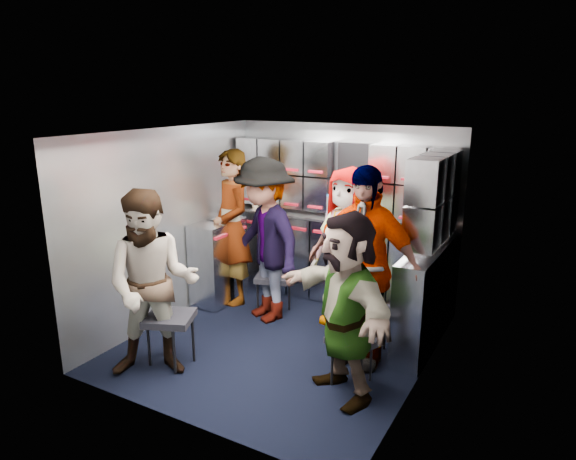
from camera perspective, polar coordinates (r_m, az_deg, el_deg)
The scene contains 29 objects.
floor at distance 5.33m, azimuth -0.72°, elevation -12.31°, with size 3.00×3.00×0.00m, color black.
wall_back at distance 6.24m, azimuth 6.16°, elevation 2.01°, with size 2.80×0.04×2.10m, color #989EA6.
wall_left at distance 5.74m, azimuth -12.94°, elevation 0.56°, with size 0.04×3.00×2.10m, color #989EA6.
wall_right at distance 4.44m, azimuth 15.13°, elevation -3.91°, with size 0.04×3.00×2.10m, color #989EA6.
ceiling at distance 4.75m, azimuth -0.80°, elevation 10.81°, with size 2.80×3.00×0.02m, color silver.
cart_bank_back at distance 6.20m, azimuth 5.24°, elevation -3.37°, with size 2.68×0.38×0.99m, color #A3A9B4.
cart_bank_left at distance 6.18m, azimuth -7.72°, elevation -3.52°, with size 0.38×0.76×0.99m, color #A3A9B4.
counter at distance 6.06m, azimuth 5.36°, elevation 1.29°, with size 2.68×0.42×0.03m, color silver.
locker_bank_back at distance 6.02m, azimuth 5.71°, elevation 5.81°, with size 2.68×0.28×0.82m, color #A3A9B4.
locker_bank_right at distance 5.02m, azimuth 15.84°, elevation 3.44°, with size 0.28×1.00×0.82m, color #A3A9B4.
right_cabinet at distance 5.21m, azimuth 14.79°, elevation -7.47°, with size 0.28×1.20×1.00m, color #A3A9B4.
coffee_niche at distance 6.01m, azimuth 7.51°, elevation 5.54°, with size 0.46×0.16×0.84m, color black, non-canonical shape.
red_latch_strip at distance 5.92m, azimuth 4.54°, elevation -0.38°, with size 2.60×0.02×0.03m, color #A61223.
jump_seat_near_left at distance 4.88m, azimuth -13.01°, elevation -9.78°, with size 0.53×0.52×0.49m.
jump_seat_mid_left at distance 5.86m, azimuth -1.63°, elevation -5.46°, with size 0.47×0.46×0.45m.
jump_seat_center at distance 5.78m, azimuth 7.30°, elevation -5.99°, with size 0.39×0.37×0.44m.
jump_seat_mid_right at distance 5.05m, azimuth 8.81°, elevation -9.02°, with size 0.43×0.41×0.46m.
jump_seat_near_right at distance 4.52m, azimuth 7.16°, elevation -12.40°, with size 0.45×0.44×0.43m.
attendant_standing at distance 6.06m, azimuth -6.26°, elevation 0.28°, with size 0.67×0.44×1.83m, color black.
attendant_arc_a at distance 4.61m, azimuth -14.81°, elevation -5.94°, with size 0.82×0.64×1.68m, color black.
attendant_arc_b at distance 5.55m, azimuth -2.62°, elevation -1.17°, with size 1.16×0.67×1.80m, color black.
attendant_arc_c at distance 5.46m, azimuth 6.75°, elevation -1.97°, with size 0.84×0.55×1.72m, color black.
attendant_arc_d at distance 4.70m, azimuth 8.29°, elevation -4.04°, with size 1.09×0.45×1.86m, color black.
attendant_arc_e at distance 4.19m, azimuth 6.40°, elevation -8.43°, with size 1.46×0.47×1.58m, color black.
bottle_left at distance 6.42m, azimuth -2.63°, elevation 3.49°, with size 0.07×0.07×0.27m, color white.
bottle_mid at distance 6.01m, azimuth 4.51°, elevation 2.58°, with size 0.06×0.06×0.25m, color white.
bottle_right at distance 5.67m, azimuth 14.03°, elevation 1.51°, with size 0.07×0.07×0.27m, color white.
cup_left at distance 6.50m, azimuth -3.66°, elevation 2.91°, with size 0.08×0.08×0.11m, color #CDB990.
cup_right at distance 5.80m, azimuth 9.91°, elevation 1.18°, with size 0.08×0.08×0.10m, color #CDB990.
Camera 1 is at (2.37, -4.09, 2.46)m, focal length 32.00 mm.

